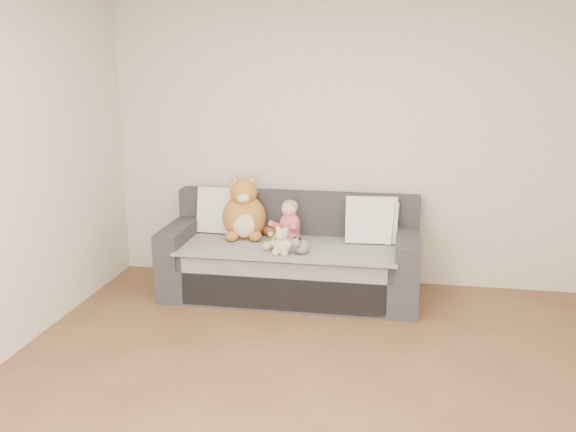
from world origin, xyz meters
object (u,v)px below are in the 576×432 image
at_px(sofa, 292,259).
at_px(teddy_bear, 282,243).
at_px(sippy_cup, 275,242).
at_px(plush_cat, 244,213).
at_px(toddler, 288,226).

relative_size(sofa, teddy_bear, 9.30).
distance_m(sofa, teddy_bear, 0.46).
relative_size(sofa, sippy_cup, 18.28).
bearing_deg(sippy_cup, plush_cat, 136.80).
bearing_deg(toddler, plush_cat, 178.86).
bearing_deg(teddy_bear, sippy_cup, 133.02).
xyz_separation_m(toddler, teddy_bear, (0.00, -0.29, -0.07)).
distance_m(sofa, sippy_cup, 0.35).
bearing_deg(sofa, sippy_cup, -112.24).
relative_size(toddler, teddy_bear, 1.69).
height_order(plush_cat, sippy_cup, plush_cat).
height_order(toddler, plush_cat, plush_cat).
bearing_deg(sofa, plush_cat, 171.82).
bearing_deg(sofa, toddler, -102.27).
relative_size(sofa, toddler, 5.50).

